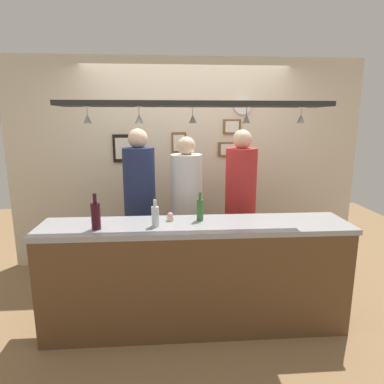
{
  "coord_description": "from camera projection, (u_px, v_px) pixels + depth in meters",
  "views": [
    {
      "loc": [
        -0.23,
        -3.11,
        1.85
      ],
      "look_at": [
        0.0,
        0.1,
        1.16
      ],
      "focal_mm": 31.16,
      "sensor_mm": 36.0,
      "label": 1
    }
  ],
  "objects": [
    {
      "name": "picture_frame_upper_small",
      "position": [
        232.0,
        127.0,
        4.13
      ],
      "size": [
        0.22,
        0.02,
        0.18
      ],
      "color": "brown",
      "rests_on": "back_wall"
    },
    {
      "name": "cupcake",
      "position": [
        170.0,
        217.0,
        2.97
      ],
      "size": [
        0.06,
        0.06,
        0.08
      ],
      "color": "beige",
      "rests_on": "bar_counter"
    },
    {
      "name": "hanging_wineglass_center_left",
      "position": [
        193.0,
        118.0,
        2.82
      ],
      "size": [
        0.07,
        0.07,
        0.13
      ],
      "color": "silver",
      "rests_on": "overhead_glass_rack"
    },
    {
      "name": "hanging_wineglass_left",
      "position": [
        139.0,
        118.0,
        2.65
      ],
      "size": [
        0.07,
        0.07,
        0.13
      ],
      "color": "silver",
      "rests_on": "overhead_glass_rack"
    },
    {
      "name": "bottle_beer_green_import",
      "position": [
        200.0,
        209.0,
        2.96
      ],
      "size": [
        0.06,
        0.06,
        0.26
      ],
      "color": "#336B2D",
      "rests_on": "bar_counter"
    },
    {
      "name": "person_middle_white_patterned_shirt",
      "position": [
        186.0,
        198.0,
        3.64
      ],
      "size": [
        0.34,
        0.34,
        1.68
      ],
      "color": "#2D334C",
      "rests_on": "ground_plane"
    },
    {
      "name": "picture_frame_crest",
      "position": [
        179.0,
        143.0,
        4.13
      ],
      "size": [
        0.18,
        0.02,
        0.26
      ],
      "color": "brown",
      "rests_on": "back_wall"
    },
    {
      "name": "person_left_navy_shirt",
      "position": [
        140.0,
        194.0,
        3.59
      ],
      "size": [
        0.34,
        0.34,
        1.77
      ],
      "color": "#2D334C",
      "rests_on": "ground_plane"
    },
    {
      "name": "person_right_red_shirt",
      "position": [
        241.0,
        193.0,
        3.67
      ],
      "size": [
        0.34,
        0.34,
        1.76
      ],
      "color": "#2D334C",
      "rests_on": "ground_plane"
    },
    {
      "name": "overhead_glass_rack",
      "position": [
        196.0,
        104.0,
        2.73
      ],
      "size": [
        2.2,
        0.36,
        0.04
      ],
      "primitive_type": "cube",
      "color": "black"
    },
    {
      "name": "bar_counter",
      "position": [
        197.0,
        264.0,
        2.81
      ],
      "size": [
        2.7,
        0.55,
        0.97
      ],
      "color": "#99999E",
      "rests_on": "ground_plane"
    },
    {
      "name": "bottle_wine_dark_red",
      "position": [
        96.0,
        215.0,
        2.72
      ],
      "size": [
        0.08,
        0.08,
        0.3
      ],
      "color": "#380F19",
      "rests_on": "bar_counter"
    },
    {
      "name": "picture_frame_lower_pair",
      "position": [
        230.0,
        149.0,
        4.19
      ],
      "size": [
        0.3,
        0.02,
        0.18
      ],
      "color": "brown",
      "rests_on": "back_wall"
    },
    {
      "name": "hanging_wineglass_far_left",
      "position": [
        87.0,
        118.0,
        2.67
      ],
      "size": [
        0.07,
        0.07,
        0.13
      ],
      "color": "silver",
      "rests_on": "overhead_glass_rack"
    },
    {
      "name": "wall_clock",
      "position": [
        243.0,
        105.0,
        4.08
      ],
      "size": [
        0.22,
        0.03,
        0.22
      ],
      "primitive_type": "cylinder",
      "rotation": [
        1.57,
        0.0,
        0.0
      ],
      "color": "white",
      "rests_on": "back_wall"
    },
    {
      "name": "hanging_wineglass_center_right",
      "position": [
        301.0,
        118.0,
        2.79
      ],
      "size": [
        0.07,
        0.07,
        0.13
      ],
      "color": "silver",
      "rests_on": "overhead_glass_rack"
    },
    {
      "name": "picture_frame_caricature",
      "position": [
        124.0,
        148.0,
        4.09
      ],
      "size": [
        0.26,
        0.02,
        0.34
      ],
      "color": "black",
      "rests_on": "back_wall"
    },
    {
      "name": "back_wall",
      "position": [
        186.0,
        164.0,
        4.24
      ],
      "size": [
        4.4,
        0.06,
        2.6
      ],
      "primitive_type": "cube",
      "color": "beige",
      "rests_on": "ground_plane"
    },
    {
      "name": "bottle_soda_clear",
      "position": [
        155.0,
        216.0,
        2.8
      ],
      "size": [
        0.06,
        0.06,
        0.23
      ],
      "color": "silver",
      "rests_on": "bar_counter"
    },
    {
      "name": "ground_plane",
      "position": [
        193.0,
        303.0,
        3.44
      ],
      "size": [
        8.0,
        8.0,
        0.0
      ],
      "primitive_type": "plane",
      "color": "olive"
    },
    {
      "name": "hanging_wineglass_center",
      "position": [
        246.0,
        118.0,
        2.8
      ],
      "size": [
        0.07,
        0.07,
        0.13
      ],
      "color": "silver",
      "rests_on": "overhead_glass_rack"
    }
  ]
}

